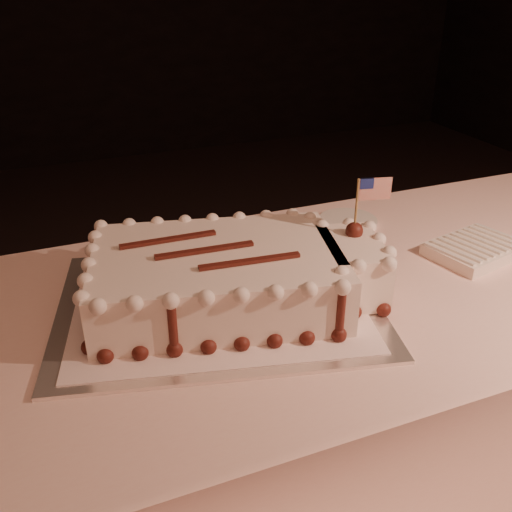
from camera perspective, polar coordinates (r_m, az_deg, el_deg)
name	(u,v)px	position (r m, az deg, el deg)	size (l,w,h in m)	color
banquet_table	(305,422)	(1.43, 4.96, -16.25)	(2.40, 0.80, 0.75)	#FFD3C5
cake_board	(219,304)	(1.13, -3.76, -4.81)	(0.62, 0.47, 0.01)	white
doily	(218,302)	(1.13, -3.77, -4.59)	(0.56, 0.42, 0.00)	white
sheet_cake	(235,276)	(1.10, -2.15, -1.97)	(0.62, 0.43, 0.23)	white
napkin_stack	(474,249)	(1.41, 20.99, 0.63)	(0.23, 0.19, 0.03)	white
side_plate	(348,221)	(1.50, 9.17, 3.47)	(0.15, 0.15, 0.01)	white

